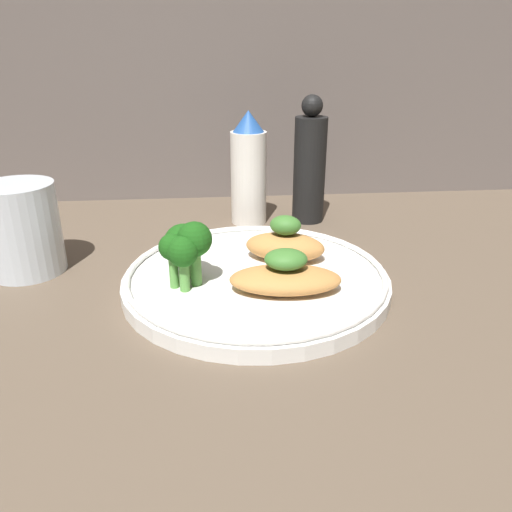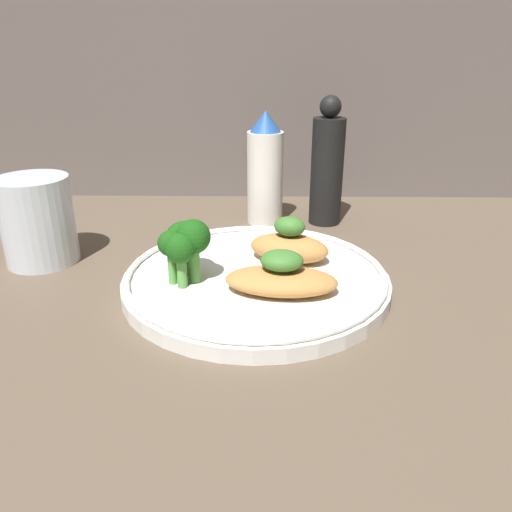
{
  "view_description": "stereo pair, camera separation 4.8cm",
  "coord_description": "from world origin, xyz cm",
  "px_view_note": "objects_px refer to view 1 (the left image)",
  "views": [
    {
      "loc": [
        -4.06,
        -43.76,
        22.44
      ],
      "look_at": [
        0.0,
        0.0,
        3.4
      ],
      "focal_mm": 35.0,
      "sensor_mm": 36.0,
      "label": 1
    },
    {
      "loc": [
        0.72,
        -43.95,
        22.44
      ],
      "look_at": [
        0.0,
        0.0,
        3.4
      ],
      "focal_mm": 35.0,
      "sensor_mm": 36.0,
      "label": 2
    }
  ],
  "objects_px": {
    "plate": "(256,279)",
    "broccoli_bunch": "(185,247)",
    "drinking_glass": "(22,229)",
    "pepper_grinder": "(310,166)",
    "sauce_bottle": "(249,171)"
  },
  "relations": [
    {
      "from": "broccoli_bunch",
      "to": "sauce_bottle",
      "type": "relative_size",
      "value": 0.42
    },
    {
      "from": "sauce_bottle",
      "to": "pepper_grinder",
      "type": "bearing_deg",
      "value": 0.0
    },
    {
      "from": "sauce_bottle",
      "to": "pepper_grinder",
      "type": "height_order",
      "value": "pepper_grinder"
    },
    {
      "from": "plate",
      "to": "broccoli_bunch",
      "type": "bearing_deg",
      "value": -169.4
    },
    {
      "from": "sauce_bottle",
      "to": "pepper_grinder",
      "type": "distance_m",
      "value": 0.08
    },
    {
      "from": "broccoli_bunch",
      "to": "sauce_bottle",
      "type": "bearing_deg",
      "value": 70.18
    },
    {
      "from": "plate",
      "to": "pepper_grinder",
      "type": "xyz_separation_m",
      "value": [
        0.09,
        0.2,
        0.06
      ]
    },
    {
      "from": "drinking_glass",
      "to": "pepper_grinder",
      "type": "bearing_deg",
      "value": 22.36
    },
    {
      "from": "sauce_bottle",
      "to": "broccoli_bunch",
      "type": "bearing_deg",
      "value": -109.82
    },
    {
      "from": "plate",
      "to": "broccoli_bunch",
      "type": "xyz_separation_m",
      "value": [
        -0.07,
        -0.01,
        0.04
      ]
    },
    {
      "from": "plate",
      "to": "sauce_bottle",
      "type": "xyz_separation_m",
      "value": [
        0.01,
        0.2,
        0.06
      ]
    },
    {
      "from": "broccoli_bunch",
      "to": "pepper_grinder",
      "type": "height_order",
      "value": "pepper_grinder"
    },
    {
      "from": "plate",
      "to": "drinking_glass",
      "type": "height_order",
      "value": "drinking_glass"
    },
    {
      "from": "pepper_grinder",
      "to": "plate",
      "type": "bearing_deg",
      "value": -114.32
    },
    {
      "from": "sauce_bottle",
      "to": "drinking_glass",
      "type": "height_order",
      "value": "sauce_bottle"
    }
  ]
}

